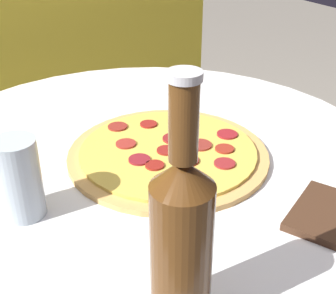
% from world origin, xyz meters
% --- Properties ---
extents(table, '(0.93, 0.93, 0.76)m').
position_xyz_m(table, '(0.00, 0.00, 0.58)').
color(table, white).
rests_on(table, ground_plane).
extents(pizza, '(0.36, 0.36, 0.02)m').
position_xyz_m(pizza, '(0.03, -0.03, 0.77)').
color(pizza, tan).
rests_on(pizza, table).
extents(beer_bottle, '(0.07, 0.07, 0.29)m').
position_xyz_m(beer_bottle, '(-0.14, -0.34, 0.87)').
color(beer_bottle, '#563314').
rests_on(beer_bottle, table).
extents(drinking_glass, '(0.06, 0.06, 0.12)m').
position_xyz_m(drinking_glass, '(-0.24, -0.06, 0.82)').
color(drinking_glass, '#ADBCC6').
rests_on(drinking_glass, table).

